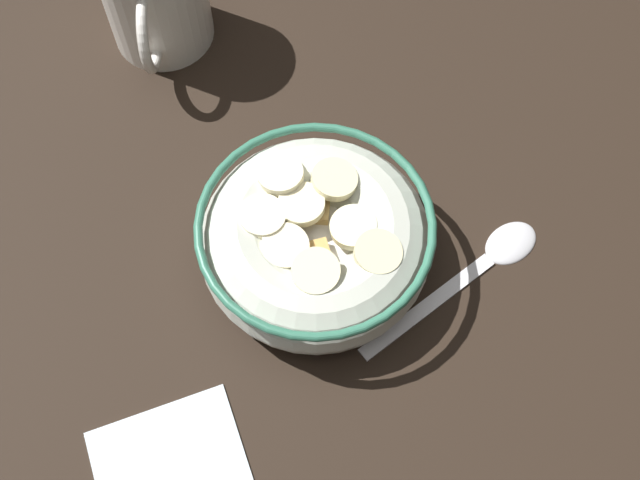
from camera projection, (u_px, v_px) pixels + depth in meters
ground_plane at (320, 264)px, 56.57cm from camera, size 94.50×94.50×2.00cm
cereal_bowl at (320, 240)px, 52.96cm from camera, size 15.72×15.72×6.05cm
spoon at (491, 260)px, 55.26cm from camera, size 10.97×13.66×0.80cm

